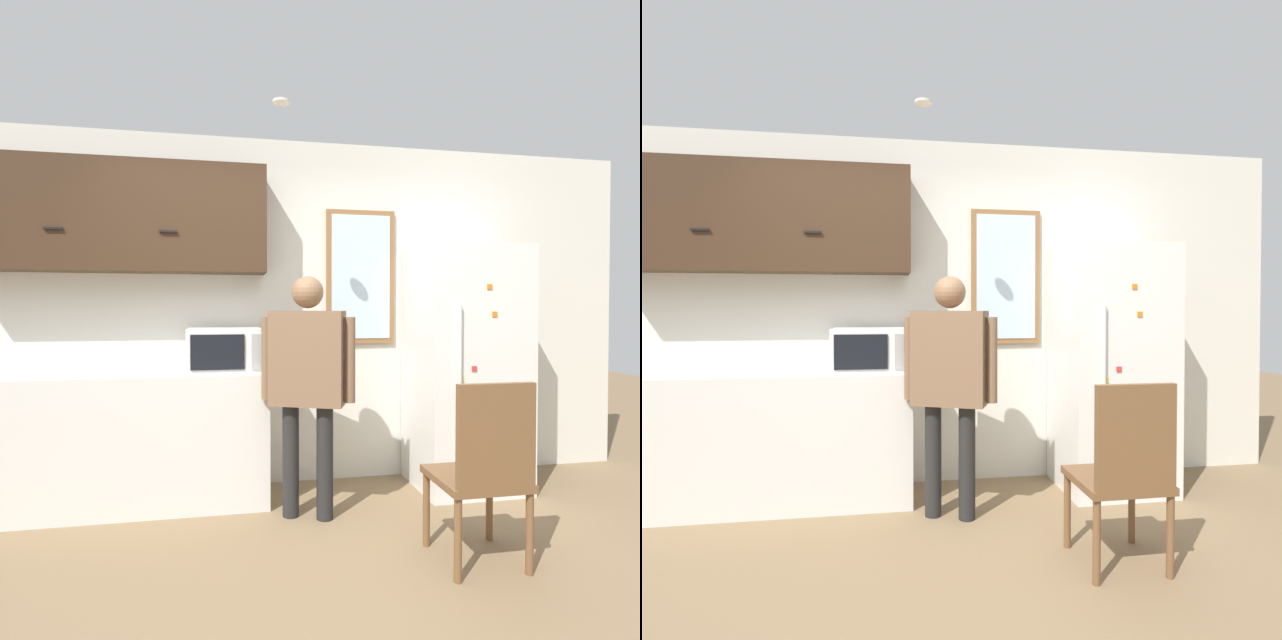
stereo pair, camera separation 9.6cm
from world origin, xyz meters
The scene contains 10 objects.
ground_plane centered at (0.00, 0.00, 0.00)m, with size 16.00×16.00×0.00m, color #7F6647.
back_wall centered at (0.00, 1.76, 1.35)m, with size 6.00×0.06×2.70m.
counter centered at (-1.15, 1.45, 0.46)m, with size 2.10×0.57×0.93m.
upper_cabinets centered at (-1.15, 1.57, 2.03)m, with size 2.10×0.34×0.78m.
microwave centered at (-0.40, 1.43, 1.08)m, with size 0.51×0.41×0.31m.
person centered at (0.14, 1.03, 0.97)m, with size 0.59×0.38×1.59m.
refrigerator centered at (1.43, 1.39, 0.93)m, with size 0.79×0.70×1.85m.
chair centered at (0.95, 0.22, 0.54)m, with size 0.46×0.46×1.00m.
window centered at (0.68, 1.72, 1.63)m, with size 0.56×0.05×1.07m.
ceiling_light centered at (-0.04, 0.97, 2.68)m, with size 0.11×0.11×0.01m.
Camera 1 is at (-0.39, -2.19, 1.37)m, focal length 28.00 mm.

